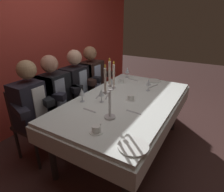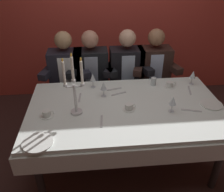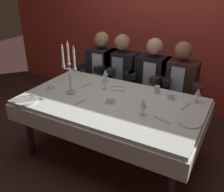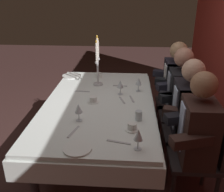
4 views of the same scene
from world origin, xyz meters
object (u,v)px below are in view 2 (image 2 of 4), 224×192
at_px(dinner_plate_1, 211,104).
at_px(coffee_cup_1, 170,85).
at_px(wine_glass_2, 93,78).
at_px(water_tumbler_0, 153,82).
at_px(dining_table, 126,116).
at_px(wine_glass_1, 104,86).
at_px(wine_glass_3, 173,101).
at_px(seated_diner_2, 126,68).
at_px(seated_diner_0, 66,70).
at_px(coffee_cup_0, 129,107).
at_px(coffee_cup_2, 47,114).
at_px(dinner_plate_0, 38,142).
at_px(seated_diner_3, 153,67).
at_px(candelabra, 74,90).
at_px(seated_diner_1, 91,69).
at_px(wine_glass_0, 193,75).

xyz_separation_m(dinner_plate_1, coffee_cup_1, (-0.30, 0.40, 0.02)).
xyz_separation_m(wine_glass_2, water_tumbler_0, (0.68, -0.02, -0.07)).
height_order(dining_table, wine_glass_1, wine_glass_1).
distance_m(wine_glass_2, wine_glass_3, 0.90).
bearing_deg(seated_diner_2, wine_glass_1, -116.62).
distance_m(coffee_cup_1, seated_diner_0, 1.30).
height_order(dinner_plate_1, water_tumbler_0, water_tumbler_0).
bearing_deg(wine_glass_3, coffee_cup_0, 169.89).
height_order(coffee_cup_1, coffee_cup_2, same).
height_order(dining_table, seated_diner_0, seated_diner_0).
distance_m(coffee_cup_1, coffee_cup_2, 1.36).
xyz_separation_m(dinner_plate_0, wine_glass_2, (0.46, 0.86, 0.11)).
distance_m(dinner_plate_0, seated_diner_3, 1.84).
relative_size(candelabra, water_tumbler_0, 6.66).
relative_size(seated_diner_1, seated_diner_2, 1.00).
xyz_separation_m(wine_glass_1, seated_diner_0, (-0.43, 0.67, -0.12)).
relative_size(wine_glass_0, seated_diner_2, 0.13).
bearing_deg(dinner_plate_1, wine_glass_0, 94.27).
height_order(candelabra, wine_glass_3, candelabra).
xyz_separation_m(candelabra, coffee_cup_0, (0.50, 0.01, -0.22)).
bearing_deg(wine_glass_3, wine_glass_2, 143.35).
bearing_deg(seated_diner_3, wine_glass_3, -94.41).
bearing_deg(dinner_plate_0, seated_diner_0, 84.40).
bearing_deg(coffee_cup_0, wine_glass_3, -10.11).
height_order(dining_table, coffee_cup_2, coffee_cup_2).
bearing_deg(wine_glass_3, wine_glass_1, 151.35).
bearing_deg(wine_glass_0, seated_diner_3, 121.92).
distance_m(wine_glass_1, water_tumbler_0, 0.61).
bearing_deg(seated_diner_1, seated_diner_0, 180.00).
bearing_deg(wine_glass_0, seated_diner_0, 160.70).
bearing_deg(coffee_cup_1, dinner_plate_0, -148.82).
height_order(wine_glass_3, seated_diner_0, seated_diner_0).
xyz_separation_m(dinner_plate_0, seated_diner_2, (0.90, 1.34, -0.01)).
xyz_separation_m(wine_glass_2, coffee_cup_1, (0.85, -0.07, -0.09)).
bearing_deg(candelabra, seated_diner_0, 99.55).
xyz_separation_m(dinner_plate_0, wine_glass_3, (1.18, 0.33, 0.11)).
relative_size(dinner_plate_0, wine_glass_1, 1.48).
distance_m(dining_table, seated_diner_3, 1.02).
xyz_separation_m(dining_table, wine_glass_0, (0.81, 0.38, 0.23)).
bearing_deg(candelabra, coffee_cup_0, 1.15).
distance_m(dining_table, wine_glass_1, 0.38).
height_order(wine_glass_0, coffee_cup_0, wine_glass_0).
relative_size(wine_glass_0, wine_glass_2, 1.00).
distance_m(seated_diner_0, seated_diner_1, 0.32).
relative_size(coffee_cup_0, coffee_cup_1, 1.00).
height_order(dining_table, wine_glass_3, wine_glass_3).
height_order(dinner_plate_1, seated_diner_2, seated_diner_2).
relative_size(dinner_plate_0, coffee_cup_0, 1.84).
bearing_deg(water_tumbler_0, wine_glass_0, -2.10).
relative_size(dining_table, water_tumbler_0, 21.87).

